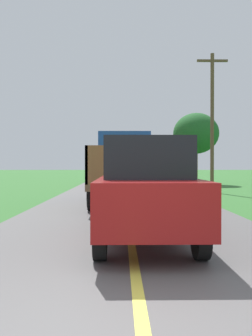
{
  "coord_description": "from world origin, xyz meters",
  "views": [
    {
      "loc": [
        -0.19,
        -2.65,
        1.53
      ],
      "look_at": [
        0.02,
        11.52,
        1.4
      ],
      "focal_mm": 35.58,
      "sensor_mm": 36.0,
      "label": 1
    }
  ],
  "objects_px": {
    "banana_truck_near": "(124,166)",
    "utility_pole_roadside": "(212,119)",
    "banana_truck_far": "(127,166)",
    "following_car": "(145,189)",
    "roadside_tree_near_left": "(196,134)"
  },
  "relations": [
    {
      "from": "utility_pole_roadside",
      "to": "roadside_tree_near_left",
      "type": "distance_m",
      "value": 7.97
    },
    {
      "from": "banana_truck_far",
      "to": "banana_truck_near",
      "type": "bearing_deg",
      "value": -91.64
    },
    {
      "from": "banana_truck_near",
      "to": "following_car",
      "type": "bearing_deg",
      "value": -87.01
    },
    {
      "from": "utility_pole_roadside",
      "to": "following_car",
      "type": "distance_m",
      "value": 13.31
    },
    {
      "from": "utility_pole_roadside",
      "to": "banana_truck_far",
      "type": "bearing_deg",
      "value": 126.35
    },
    {
      "from": "banana_truck_near",
      "to": "utility_pole_roadside",
      "type": "xyz_separation_m",
      "value": [
        4.96,
        5.41,
        2.63
      ]
    },
    {
      "from": "banana_truck_far",
      "to": "following_car",
      "type": "xyz_separation_m",
      "value": [
        0.02,
        -18.4,
        -0.4
      ]
    },
    {
      "from": "banana_truck_near",
      "to": "following_car",
      "type": "height_order",
      "value": "banana_truck_near"
    },
    {
      "from": "roadside_tree_near_left",
      "to": "following_car",
      "type": "distance_m",
      "value": 20.98
    },
    {
      "from": "roadside_tree_near_left",
      "to": "banana_truck_far",
      "type": "bearing_deg",
      "value": -163.57
    },
    {
      "from": "utility_pole_roadside",
      "to": "following_car",
      "type": "relative_size",
      "value": 1.88
    },
    {
      "from": "banana_truck_far",
      "to": "following_car",
      "type": "bearing_deg",
      "value": -89.95
    },
    {
      "from": "banana_truck_near",
      "to": "banana_truck_far",
      "type": "distance_m",
      "value": 11.7
    },
    {
      "from": "utility_pole_roadside",
      "to": "following_car",
      "type": "xyz_separation_m",
      "value": [
        -4.61,
        -12.11,
        -3.04
      ]
    },
    {
      "from": "banana_truck_near",
      "to": "utility_pole_roadside",
      "type": "bearing_deg",
      "value": 47.44
    }
  ]
}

